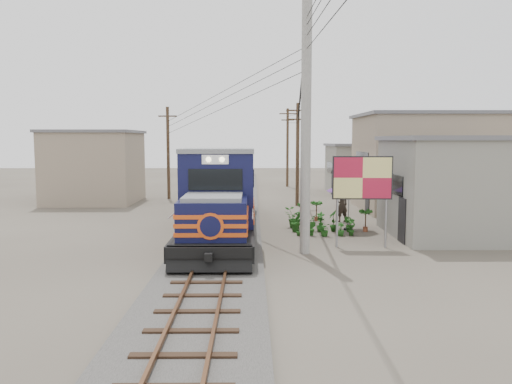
{
  "coord_description": "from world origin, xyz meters",
  "views": [
    {
      "loc": [
        1.4,
        -20.09,
        4.53
      ],
      "look_at": [
        1.57,
        2.05,
        2.2
      ],
      "focal_mm": 35.0,
      "sensor_mm": 36.0,
      "label": 1
    }
  ],
  "objects_px": {
    "market_umbrella": "(349,186)",
    "vendor": "(342,205)",
    "locomotive": "(223,197)",
    "billboard": "(362,180)"
  },
  "relations": [
    {
      "from": "billboard",
      "to": "locomotive",
      "type": "bearing_deg",
      "value": 153.85
    },
    {
      "from": "billboard",
      "to": "market_umbrella",
      "type": "height_order",
      "value": "billboard"
    },
    {
      "from": "locomotive",
      "to": "billboard",
      "type": "height_order",
      "value": "locomotive"
    },
    {
      "from": "market_umbrella",
      "to": "vendor",
      "type": "relative_size",
      "value": 1.59
    },
    {
      "from": "market_umbrella",
      "to": "vendor",
      "type": "distance_m",
      "value": 2.8
    },
    {
      "from": "locomotive",
      "to": "vendor",
      "type": "height_order",
      "value": "locomotive"
    },
    {
      "from": "locomotive",
      "to": "vendor",
      "type": "relative_size",
      "value": 8.61
    },
    {
      "from": "vendor",
      "to": "locomotive",
      "type": "bearing_deg",
      "value": 4.67
    },
    {
      "from": "locomotive",
      "to": "vendor",
      "type": "distance_m",
      "value": 7.19
    },
    {
      "from": "locomotive",
      "to": "market_umbrella",
      "type": "bearing_deg",
      "value": 7.0
    }
  ]
}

